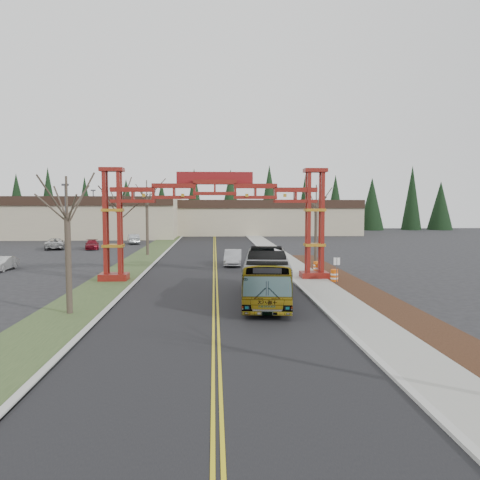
{
  "coord_description": "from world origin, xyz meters",
  "views": [
    {
      "loc": [
        -0.06,
        -19.11,
        5.99
      ],
      "look_at": [
        1.76,
        13.91,
        3.52
      ],
      "focal_mm": 35.0,
      "sensor_mm": 36.0,
      "label": 1
    }
  ],
  "objects": [
    {
      "name": "bare_tree_median_far",
      "position": [
        -8.0,
        36.76,
        6.65
      ],
      "size": [
        3.35,
        3.35,
        8.92
      ],
      "color": "#382D26",
      "rests_on": "ground"
    },
    {
      "name": "lane_line_left",
      "position": [
        -0.12,
        25.0,
        0.03
      ],
      "size": [
        0.12,
        100.0,
        0.01
      ],
      "primitive_type": "cube",
      "color": "gold",
      "rests_on": "road"
    },
    {
      "name": "street_sign",
      "position": [
        9.12,
        15.27,
        1.48
      ],
      "size": [
        0.47,
        0.1,
        2.06
      ],
      "color": "#3F3F44",
      "rests_on": "ground"
    },
    {
      "name": "grass_median",
      "position": [
        -8.0,
        25.0,
        0.04
      ],
      "size": [
        4.0,
        110.0,
        0.08
      ],
      "primitive_type": "cube",
      "color": "#324522",
      "rests_on": "ground"
    },
    {
      "name": "silver_sedan",
      "position": [
        1.79,
        27.04,
        0.78
      ],
      "size": [
        1.97,
        4.84,
        1.56
      ],
      "primitive_type": "imported",
      "rotation": [
        0.0,
        0.0,
        -0.07
      ],
      "color": "#A5A8AD",
      "rests_on": "ground"
    },
    {
      "name": "sidewalk_right",
      "position": [
        7.6,
        25.0,
        0.08
      ],
      "size": [
        2.6,
        110.0,
        0.14
      ],
      "primitive_type": "cube",
      "color": "gray",
      "rests_on": "ground"
    },
    {
      "name": "retail_building_west",
      "position": [
        -30.0,
        71.96,
        3.76
      ],
      "size": [
        46.0,
        22.3,
        7.5
      ],
      "color": "#BBB08F",
      "rests_on": "ground"
    },
    {
      "name": "light_pole_near",
      "position": [
        -16.53,
        33.87,
        4.83
      ],
      "size": [
        0.72,
        0.36,
        8.35
      ],
      "color": "#3F3F44",
      "rests_on": "ground"
    },
    {
      "name": "bare_tree_right_far",
      "position": [
        10.0,
        26.62,
        5.89
      ],
      "size": [
        3.11,
        3.11,
        7.99
      ],
      "color": "#382D26",
      "rests_on": "ground"
    },
    {
      "name": "barrel_north",
      "position": [
        9.07,
        22.09,
        0.47
      ],
      "size": [
        0.51,
        0.51,
        0.94
      ],
      "color": "#E95A0C",
      "rests_on": "ground"
    },
    {
      "name": "barrel_south",
      "position": [
        9.17,
        16.14,
        0.52
      ],
      "size": [
        0.56,
        0.56,
        1.04
      ],
      "color": "#E95A0C",
      "rests_on": "ground"
    },
    {
      "name": "curb_right",
      "position": [
        6.15,
        25.0,
        0.07
      ],
      "size": [
        0.3,
        110.0,
        0.15
      ],
      "primitive_type": "cube",
      "color": "#B0B0AA",
      "rests_on": "ground"
    },
    {
      "name": "curb_left",
      "position": [
        -6.15,
        25.0,
        0.07
      ],
      "size": [
        0.3,
        110.0,
        0.15
      ],
      "primitive_type": "cube",
      "color": "#B0B0AA",
      "rests_on": "ground"
    },
    {
      "name": "transit_bus",
      "position": [
        3.22,
        9.9,
        1.55
      ],
      "size": [
        3.79,
        11.37,
        3.11
      ],
      "primitive_type": "imported",
      "rotation": [
        0.0,
        0.0,
        -0.11
      ],
      "color": "#999BA0",
      "rests_on": "ground"
    },
    {
      "name": "bare_tree_median_near",
      "position": [
        -8.0,
        6.62,
        5.35
      ],
      "size": [
        3.28,
        3.28,
        7.55
      ],
      "color": "#382D26",
      "rests_on": "ground"
    },
    {
      "name": "road",
      "position": [
        0.0,
        25.0,
        0.01
      ],
      "size": [
        12.0,
        110.0,
        0.02
      ],
      "primitive_type": "cube",
      "color": "black",
      "rests_on": "ground"
    },
    {
      "name": "lane_line_right",
      "position": [
        0.12,
        25.0,
        0.03
      ],
      "size": [
        0.12,
        100.0,
        0.01
      ],
      "primitive_type": "cube",
      "color": "gold",
      "rests_on": "road"
    },
    {
      "name": "gateway_arch",
      "position": [
        0.0,
        18.0,
        5.98
      ],
      "size": [
        18.2,
        1.6,
        8.9
      ],
      "color": "#5E130C",
      "rests_on": "ground"
    },
    {
      "name": "ground",
      "position": [
        0.0,
        0.0,
        0.0
      ],
      "size": [
        200.0,
        200.0,
        0.0
      ],
      "primitive_type": "plane",
      "color": "black",
      "rests_on": "ground"
    },
    {
      "name": "barrel_mid",
      "position": [
        8.66,
        19.23,
        0.56
      ],
      "size": [
        0.6,
        0.6,
        1.12
      ],
      "color": "#E95A0C",
      "rests_on": "ground"
    },
    {
      "name": "parked_car_mid_a",
      "position": [
        -16.67,
        45.21,
        0.63
      ],
      "size": [
        2.73,
        4.62,
        1.25
      ],
      "primitive_type": "imported",
      "rotation": [
        0.0,
        0.0,
        0.24
      ],
      "color": "maroon",
      "rests_on": "ground"
    },
    {
      "name": "conifer_treeline",
      "position": [
        0.25,
        92.0,
        6.49
      ],
      "size": [
        116.1,
        5.6,
        13.0
      ],
      "color": "black",
      "rests_on": "ground"
    },
    {
      "name": "retail_building_east",
      "position": [
        10.0,
        79.95,
        3.51
      ],
      "size": [
        38.0,
        20.3,
        7.0
      ],
      "color": "#BBB08F",
      "rests_on": "ground"
    },
    {
      "name": "parked_car_near_b",
      "position": [
        -19.47,
        24.57,
        0.63
      ],
      "size": [
        1.52,
        3.89,
        1.26
      ],
      "primitive_type": "imported",
      "rotation": [
        0.0,
        0.0,
        -0.05
      ],
      "color": "#BDBDBD",
      "rests_on": "ground"
    },
    {
      "name": "parked_car_far_b",
      "position": [
        -21.71,
        45.76,
        0.75
      ],
      "size": [
        3.58,
        5.77,
        1.49
      ],
      "primitive_type": "imported",
      "rotation": [
        0.0,
        0.0,
        3.36
      ],
      "color": "#B9B9B9",
      "rests_on": "ground"
    },
    {
      "name": "parked_car_far_a",
      "position": [
        -12.56,
        53.81,
        0.76
      ],
      "size": [
        2.71,
        4.84,
        1.51
      ],
      "primitive_type": "imported",
      "rotation": [
        0.0,
        0.0,
        3.4
      ],
      "color": "#B1B5B9",
      "rests_on": "ground"
    },
    {
      "name": "light_pole_far",
      "position": [
        -20.42,
        61.24,
        4.97
      ],
      "size": [
        0.74,
        0.37,
        8.59
      ],
      "color": "#3F3F44",
      "rests_on": "ground"
    },
    {
      "name": "landscape_strip",
      "position": [
        10.2,
        10.0,
        0.06
      ],
      "size": [
        2.6,
        50.0,
        0.12
      ],
      "primitive_type": "cube",
      "color": "black",
      "rests_on": "ground"
    },
    {
      "name": "bare_tree_median_mid",
      "position": [
        -8.0,
        20.66,
        5.71
      ],
      "size": [
        3.27,
        3.27,
        7.91
      ],
      "color": "#382D26",
      "rests_on": "ground"
    }
  ]
}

